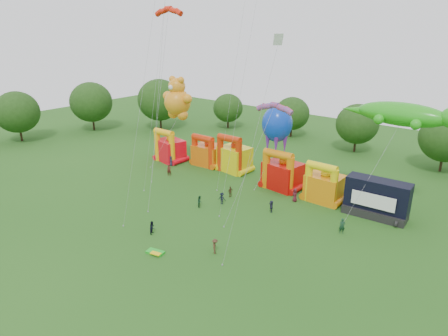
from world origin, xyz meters
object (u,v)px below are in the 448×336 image
Objects in this scene: bouncy_castle_2 at (234,157)px; stage_trailer at (377,199)px; spectator_4 at (230,192)px; octopus_kite at (274,136)px; bouncy_castle_0 at (169,149)px; gecko_kite at (382,153)px; spectator_0 at (171,161)px; teddy_bear_kite at (171,120)px.

stage_trailer is at bearing -4.31° from bouncy_castle_2.
stage_trailer reaches higher than spectator_4.
spectator_4 is at bearing -109.21° from octopus_kite.
bouncy_castle_0 is 20.07m from spectator_4.
gecko_kite is 8.52× the size of spectator_0.
bouncy_castle_0 is 13.00m from bouncy_castle_2.
gecko_kite is 1.17× the size of octopus_kite.
teddy_bear_kite reaches higher than bouncy_castle_2.
gecko_kite reaches higher than stage_trailer.
octopus_kite is at bearing 3.78° from bouncy_castle_0.
bouncy_castle_0 is at bearing -178.04° from stage_trailer.
stage_trailer reaches higher than spectator_0.
bouncy_castle_2 is at bearing 178.48° from gecko_kite.
gecko_kite is 36.33m from spectator_0.
octopus_kite reaches higher than spectator_0.
stage_trailer is 35.96m from spectator_0.
teddy_bear_kite is (-35.87, -2.45, 5.88)m from stage_trailer.
stage_trailer is at bearing -0.47° from octopus_kite.
bouncy_castle_0 is 0.76× the size of stage_trailer.
bouncy_castle_2 is 0.52× the size of octopus_kite.
octopus_kite is (21.68, 1.43, 5.77)m from bouncy_castle_0.
spectator_4 is at bearing -15.74° from teddy_bear_kite.
teddy_bear_kite is (-10.54, -4.36, 5.85)m from bouncy_castle_2.
stage_trailer is (37.93, 1.30, 0.10)m from bouncy_castle_0.
spectator_0 is 17.49m from spectator_4.
spectator_0 is at bearing -86.76° from spectator_4.
gecko_kite reaches higher than spectator_4.
octopus_kite is at bearing 19.54° from spectator_0.
bouncy_castle_2 is 0.42× the size of teddy_bear_kite.
bouncy_castle_2 is at bearing 35.62° from spectator_0.
stage_trailer is at bearing 3.91° from teddy_bear_kite.
teddy_bear_kite is at bearing 107.41° from spectator_0.
octopus_kite is at bearing 7.50° from teddy_bear_kite.
teddy_bear_kite reaches higher than spectator_4.
bouncy_castle_0 is 3.76× the size of spectator_4.
spectator_0 is 1.06× the size of spectator_4.
gecko_kite is 21.57m from spectator_4.
teddy_bear_kite is at bearing -176.09° from stage_trailer.
gecko_kite is (-0.51, 1.25, 5.92)m from stage_trailer.
spectator_0 is (0.07, -0.59, -7.49)m from teddy_bear_kite.
stage_trailer is 0.52× the size of teddy_bear_kite.
gecko_kite is 15.78m from octopus_kite.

